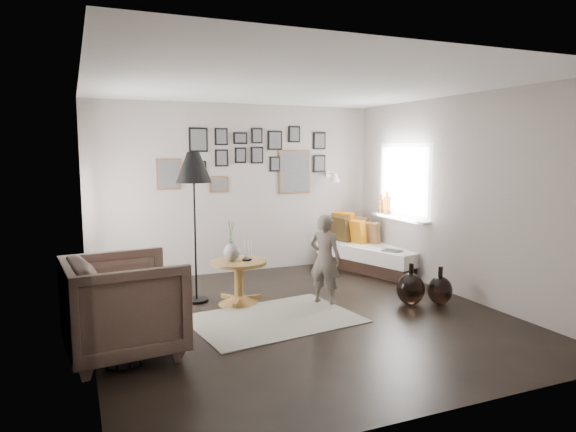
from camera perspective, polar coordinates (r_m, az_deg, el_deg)
name	(u,v)px	position (r m, az deg, el deg)	size (l,w,h in m)	color
ground	(301,316)	(6.02, 1.44, -11.03)	(4.80, 4.80, 0.00)	black
wall_back	(237,189)	(7.99, -5.64, 3.00)	(4.50, 4.50, 0.00)	gray
wall_front	(444,237)	(3.71, 16.93, -2.21)	(4.50, 4.50, 0.00)	gray
wall_left	(86,213)	(5.24, -21.54, 0.29)	(4.80, 4.80, 0.00)	gray
wall_right	(460,197)	(6.98, 18.57, 2.04)	(4.80, 4.80, 0.00)	gray
ceiling	(302,85)	(5.76, 1.52, 14.34)	(4.80, 4.80, 0.00)	white
door_left	(86,223)	(6.47, -21.58, -0.71)	(0.00, 2.14, 2.14)	white
window_right	(394,214)	(8.02, 11.73, 0.26)	(0.15, 1.32, 1.30)	white
gallery_wall	(255,160)	(8.04, -3.68, 6.21)	(2.74, 0.03, 1.08)	brown
wall_sconce	(334,177)	(8.33, 5.16, 4.30)	(0.18, 0.36, 0.16)	white
rug	(274,319)	(5.90, -1.57, -11.37)	(1.82, 1.27, 0.01)	beige
pedestal_table	(239,284)	(6.44, -5.49, -7.52)	(0.69, 0.69, 0.54)	brown
vase	(232,249)	(6.33, -6.29, -3.66)	(0.20, 0.20, 0.49)	black
candles	(247,250)	(6.37, -4.59, -3.81)	(0.12, 0.12, 0.26)	black
daybed	(370,252)	(8.36, 9.09, -3.96)	(1.30, 1.93, 0.88)	black
magazine_on_daybed	(392,251)	(7.80, 11.51, -3.80)	(0.20, 0.27, 0.01)	black
armchair	(125,306)	(5.03, -17.71, -9.50)	(1.00, 1.03, 0.94)	brown
armchair_cushion	(127,303)	(5.08, -17.42, -9.19)	(0.42, 0.42, 0.11)	silver
floor_lamp	(194,173)	(6.40, -10.44, 4.73)	(0.44, 0.44, 1.88)	black
magazine_basket	(124,340)	(4.93, -17.75, -12.99)	(0.40, 0.40, 0.43)	black
demijohn_large	(411,289)	(6.55, 13.47, -7.87)	(0.35, 0.35, 0.52)	black
demijohn_small	(440,290)	(6.68, 16.52, -7.89)	(0.31, 0.31, 0.47)	black
child	(325,259)	(6.37, 4.12, -4.80)	(0.41, 0.27, 1.12)	#695B53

